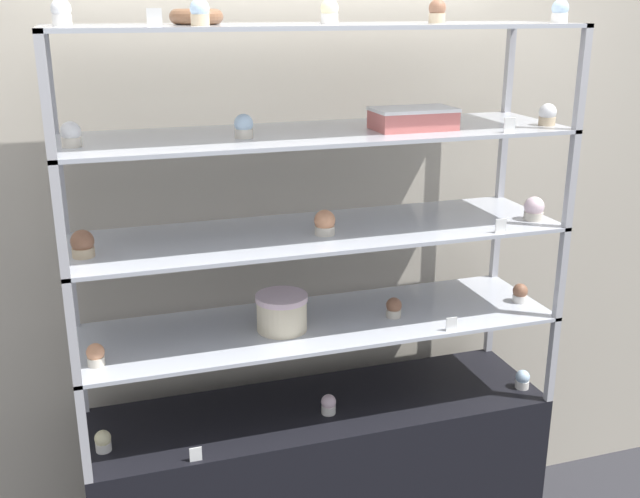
# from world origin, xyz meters

# --- Properties ---
(back_wall) EXTENTS (8.00, 0.05, 2.60)m
(back_wall) POSITION_xyz_m (0.00, 0.36, 1.30)
(back_wall) COLOR beige
(back_wall) RESTS_ON ground_plane
(display_base) EXTENTS (1.52, 0.43, 0.70)m
(display_base) POSITION_xyz_m (0.00, 0.00, 0.35)
(display_base) COLOR black
(display_base) RESTS_ON ground_plane
(display_riser_lower) EXTENTS (1.52, 0.43, 0.31)m
(display_riser_lower) POSITION_xyz_m (0.00, 0.00, 0.99)
(display_riser_lower) COLOR #B7B7BC
(display_riser_lower) RESTS_ON display_base
(display_riser_middle) EXTENTS (1.52, 0.43, 0.31)m
(display_riser_middle) POSITION_xyz_m (0.00, 0.00, 1.29)
(display_riser_middle) COLOR #B7B7BC
(display_riser_middle) RESTS_ON display_riser_lower
(display_riser_upper) EXTENTS (1.52, 0.43, 0.31)m
(display_riser_upper) POSITION_xyz_m (0.00, 0.00, 1.60)
(display_riser_upper) COLOR #B7B7BC
(display_riser_upper) RESTS_ON display_riser_middle
(display_riser_top) EXTENTS (1.52, 0.43, 0.31)m
(display_riser_top) POSITION_xyz_m (0.00, 0.00, 1.90)
(display_riser_top) COLOR #B7B7BC
(display_riser_top) RESTS_ON display_riser_upper
(layer_cake_centerpiece) EXTENTS (0.16, 0.16, 0.12)m
(layer_cake_centerpiece) POSITION_xyz_m (-0.13, -0.02, 1.06)
(layer_cake_centerpiece) COLOR beige
(layer_cake_centerpiece) RESTS_ON display_riser_lower
(sheet_cake_frosted) EXTENTS (0.25, 0.15, 0.06)m
(sheet_cake_frosted) POSITION_xyz_m (0.28, -0.05, 1.65)
(sheet_cake_frosted) COLOR #C66660
(sheet_cake_frosted) RESTS_ON display_riser_upper
(cupcake_0) EXTENTS (0.05, 0.05, 0.07)m
(cupcake_0) POSITION_xyz_m (-0.70, -0.06, 0.73)
(cupcake_0) COLOR white
(cupcake_0) RESTS_ON display_base
(cupcake_1) EXTENTS (0.05, 0.05, 0.07)m
(cupcake_1) POSITION_xyz_m (0.01, -0.06, 0.73)
(cupcake_1) COLOR white
(cupcake_1) RESTS_ON display_base
(cupcake_2) EXTENTS (0.05, 0.05, 0.07)m
(cupcake_2) POSITION_xyz_m (0.71, -0.10, 0.73)
(cupcake_2) COLOR white
(cupcake_2) RESTS_ON display_base
(price_tag_0) EXTENTS (0.04, 0.00, 0.04)m
(price_tag_0) POSITION_xyz_m (-0.44, -0.19, 0.72)
(price_tag_0) COLOR white
(price_tag_0) RESTS_ON display_base
(cupcake_3) EXTENTS (0.05, 0.05, 0.07)m
(cupcake_3) POSITION_xyz_m (-0.69, -0.10, 1.04)
(cupcake_3) COLOR beige
(cupcake_3) RESTS_ON display_riser_lower
(cupcake_4) EXTENTS (0.05, 0.05, 0.07)m
(cupcake_4) POSITION_xyz_m (0.24, -0.04, 1.04)
(cupcake_4) COLOR beige
(cupcake_4) RESTS_ON display_riser_lower
(cupcake_5) EXTENTS (0.05, 0.05, 0.07)m
(cupcake_5) POSITION_xyz_m (0.70, -0.05, 1.04)
(cupcake_5) COLOR white
(cupcake_5) RESTS_ON display_riser_lower
(price_tag_1) EXTENTS (0.04, 0.00, 0.04)m
(price_tag_1) POSITION_xyz_m (0.37, -0.19, 1.03)
(price_tag_1) COLOR white
(price_tag_1) RESTS_ON display_riser_lower
(cupcake_6) EXTENTS (0.06, 0.06, 0.08)m
(cupcake_6) POSITION_xyz_m (-0.70, -0.04, 1.35)
(cupcake_6) COLOR #CCB28C
(cupcake_6) RESTS_ON display_riser_middle
(cupcake_7) EXTENTS (0.06, 0.06, 0.08)m
(cupcake_7) POSITION_xyz_m (-0.00, -0.05, 1.35)
(cupcake_7) COLOR beige
(cupcake_7) RESTS_ON display_riser_middle
(cupcake_8) EXTENTS (0.06, 0.06, 0.08)m
(cupcake_8) POSITION_xyz_m (0.69, -0.10, 1.35)
(cupcake_8) COLOR beige
(cupcake_8) RESTS_ON display_riser_middle
(price_tag_2) EXTENTS (0.04, 0.00, 0.04)m
(price_tag_2) POSITION_xyz_m (0.52, -0.19, 1.33)
(price_tag_2) COLOR white
(price_tag_2) RESTS_ON display_riser_middle
(cupcake_9) EXTENTS (0.05, 0.05, 0.07)m
(cupcake_9) POSITION_xyz_m (-0.70, -0.04, 1.65)
(cupcake_9) COLOR beige
(cupcake_9) RESTS_ON display_riser_upper
(cupcake_10) EXTENTS (0.05, 0.05, 0.07)m
(cupcake_10) POSITION_xyz_m (-0.24, -0.04, 1.65)
(cupcake_10) COLOR beige
(cupcake_10) RESTS_ON display_riser_upper
(cupcake_11) EXTENTS (0.05, 0.05, 0.07)m
(cupcake_11) POSITION_xyz_m (0.71, -0.10, 1.65)
(cupcake_11) COLOR #CCB28C
(cupcake_11) RESTS_ON display_riser_upper
(price_tag_3) EXTENTS (0.04, 0.00, 0.04)m
(price_tag_3) POSITION_xyz_m (0.52, -0.19, 1.64)
(price_tag_3) COLOR white
(price_tag_3) RESTS_ON display_riser_upper
(cupcake_12) EXTENTS (0.05, 0.05, 0.07)m
(cupcake_12) POSITION_xyz_m (-0.69, -0.04, 1.95)
(cupcake_12) COLOR white
(cupcake_12) RESTS_ON display_riser_top
(cupcake_13) EXTENTS (0.05, 0.05, 0.07)m
(cupcake_13) POSITION_xyz_m (-0.36, -0.11, 1.95)
(cupcake_13) COLOR #CCB28C
(cupcake_13) RESTS_ON display_riser_top
(cupcake_14) EXTENTS (0.05, 0.05, 0.07)m
(cupcake_14) POSITION_xyz_m (0.01, -0.04, 1.95)
(cupcake_14) COLOR white
(cupcake_14) RESTS_ON display_riser_top
(cupcake_15) EXTENTS (0.05, 0.05, 0.07)m
(cupcake_15) POSITION_xyz_m (0.34, -0.04, 1.95)
(cupcake_15) COLOR #CCB28C
(cupcake_15) RESTS_ON display_riser_top
(cupcake_16) EXTENTS (0.05, 0.05, 0.07)m
(cupcake_16) POSITION_xyz_m (0.71, -0.11, 1.95)
(cupcake_16) COLOR white
(cupcake_16) RESTS_ON display_riser_top
(price_tag_4) EXTENTS (0.04, 0.00, 0.04)m
(price_tag_4) POSITION_xyz_m (-0.48, -0.19, 1.94)
(price_tag_4) COLOR white
(price_tag_4) RESTS_ON display_riser_top
(donut_glazed) EXTENTS (0.15, 0.15, 0.04)m
(donut_glazed) POSITION_xyz_m (-0.35, 0.01, 1.94)
(donut_glazed) COLOR brown
(donut_glazed) RESTS_ON display_riser_top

